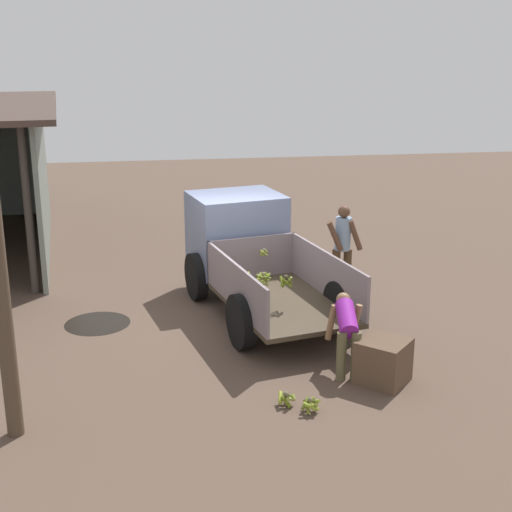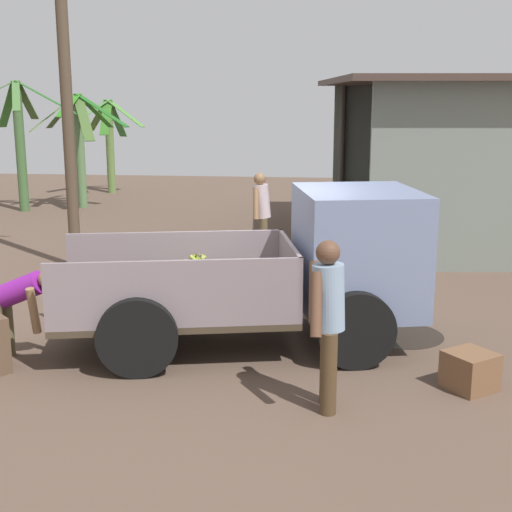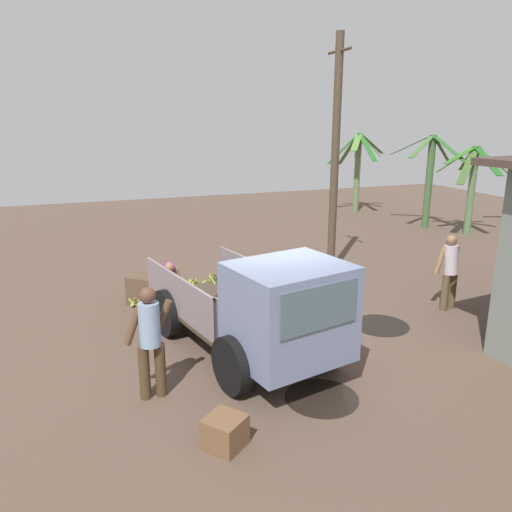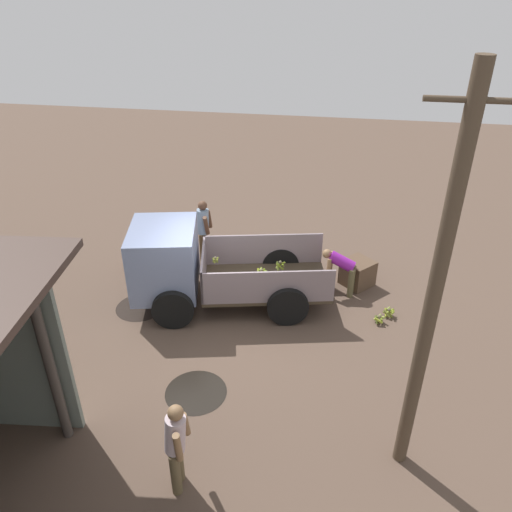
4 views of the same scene
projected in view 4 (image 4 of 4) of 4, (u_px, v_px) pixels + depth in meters
ground at (220, 317)px, 11.21m from camera, size 36.00×36.00×0.00m
mud_patch_0 at (140, 307)px, 11.52m from camera, size 1.11×1.11×0.01m
mud_patch_1 at (196, 392)px, 9.21m from camera, size 1.15×1.15×0.01m
cargo_truck at (188, 265)px, 11.19m from camera, size 4.65×2.68×1.94m
utility_pole at (433, 299)px, 6.45m from camera, size 1.07×0.21×6.05m
person_foreground_visitor at (204, 228)px, 12.91m from camera, size 0.38×0.76×1.72m
person_worker_loading at (342, 268)px, 11.71m from camera, size 0.83×0.57×1.12m
person_bystander_near_shed at (176, 444)px, 7.11m from camera, size 0.39×0.65×1.65m
banana_bunch_on_ground_0 at (350, 273)px, 12.59m from camera, size 0.29×0.28×0.22m
banana_bunch_on_ground_1 at (389, 312)px, 11.17m from camera, size 0.28×0.28×0.21m
banana_bunch_on_ground_2 at (379, 319)px, 10.95m from camera, size 0.27×0.26×0.21m
wooden_crate_0 at (357, 273)px, 12.22m from camera, size 0.94×0.94×0.65m
wooden_crate_1 at (142, 261)px, 12.94m from camera, size 0.65×0.65×0.41m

